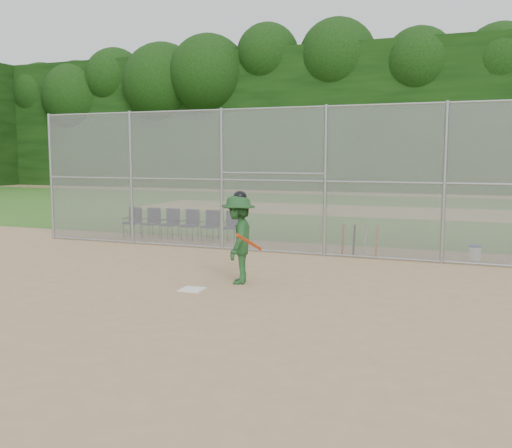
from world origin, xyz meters
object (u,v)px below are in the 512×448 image
(batter_at_plate, at_px, (238,239))
(chair_0, at_px, (132,222))
(water_cooler, at_px, (475,253))
(home_plate, at_px, (192,289))

(batter_at_plate, height_order, chair_0, batter_at_plate)
(chair_0, bearing_deg, water_cooler, -3.31)
(home_plate, distance_m, water_cooler, 7.65)
(water_cooler, bearing_deg, batter_at_plate, -135.05)
(home_plate, bearing_deg, water_cooler, 46.47)
(home_plate, relative_size, chair_0, 0.47)
(home_plate, xyz_separation_m, chair_0, (-5.44, 6.16, 0.47))
(water_cooler, height_order, chair_0, chair_0)
(home_plate, relative_size, water_cooler, 1.14)
(home_plate, bearing_deg, batter_at_plate, 55.53)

